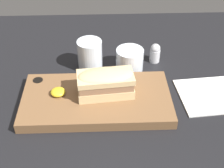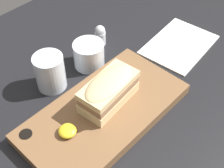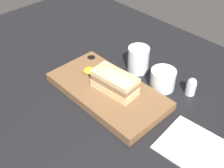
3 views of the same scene
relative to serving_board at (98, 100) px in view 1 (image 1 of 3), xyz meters
The scene contains 8 objects.
dining_table 3.55cm from the serving_board, 95.41° to the right, with size 153.82×110.38×2.00cm.
serving_board is the anchor object (origin of this frame).
sandwich 5.67cm from the serving_board, 21.15° to the left, with size 14.89×8.29×7.09cm.
mustard_dollop 10.51cm from the serving_board, behind, with size 3.87×3.87×1.55cm.
water_glass 16.76cm from the serving_board, 97.48° to the left, with size 7.34×7.34×9.23cm.
wine_glass 18.11cm from the serving_board, 57.61° to the left, with size 8.17×8.17×6.74cm.
napkin 33.01cm from the serving_board, ahead, with size 22.36×16.88×0.40cm.
salt_shaker 26.29cm from the serving_board, 47.08° to the left, with size 3.17×3.17×6.14cm.
Camera 1 is at (1.71, -58.79, 57.86)cm, focal length 50.00 mm.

